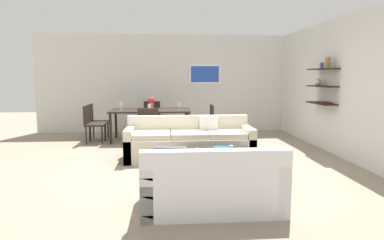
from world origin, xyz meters
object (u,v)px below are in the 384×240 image
Objects in this scene: wine_glass_left_far at (122,104)px; centerpiece_vase at (151,103)px; sofa_beige at (189,143)px; dining_chair_left_near at (91,122)px; wine_glass_foot at (149,106)px; wine_glass_left_near at (120,105)px; dining_chair_head at (152,115)px; candle_jar at (231,147)px; wine_glass_right_near at (179,105)px; apple_on_coffee_table at (197,150)px; decorative_bowl at (223,149)px; dining_table at (150,112)px; dining_chair_foot at (149,125)px; dining_chair_right_near at (207,120)px; coffee_table at (217,164)px; loveseat_white at (211,184)px; wine_glass_head at (151,104)px; dining_chair_left_far at (95,119)px.

centerpiece_vase is at bearing -13.17° from wine_glass_left_far.
sofa_beige is 2.70× the size of dining_chair_left_near.
centerpiece_vase is (0.02, 0.37, 0.06)m from wine_glass_foot.
wine_glass_left_near reaches higher than wine_glass_foot.
dining_chair_left_near is 1.75m from dining_chair_head.
candle_jar is 2.89m from wine_glass_right_near.
apple_on_coffee_table is 0.09× the size of dining_chair_head.
wine_glass_left_near is at bearing 8.34° from dining_chair_left_near.
apple_on_coffee_table is at bearing -164.47° from candle_jar.
dining_chair_left_near is 5.10× the size of wine_glass_foot.
apple_on_coffee_table is (-0.41, -0.07, 0.00)m from decorative_bowl.
wine_glass_right_near is (0.70, 0.30, 0.00)m from wine_glass_foot.
decorative_bowl is 0.17m from candle_jar.
dining_table is 2.17× the size of dining_chair_head.
apple_on_coffee_table is 4.01m from dining_chair_head.
wine_glass_left_far reaches higher than dining_chair_foot.
decorative_bowl is 3.81m from dining_chair_left_near.
coffee_table is at bearing -93.71° from dining_chair_right_near.
sofa_beige is at bearing 91.90° from loveseat_white.
apple_on_coffee_table is 0.24× the size of centerpiece_vase.
wine_glass_head is (-0.82, 2.27, 0.57)m from sofa_beige.
wine_glass_left_far reaches higher than dining_chair_right_near.
wine_glass_left_near is (-0.00, -0.24, -0.01)m from wine_glass_left_far.
wine_glass_left_far is at bearing 109.86° from loveseat_white.
centerpiece_vase reaches higher than wine_glass_left_near.
wine_glass_left_near reaches higher than decorative_bowl.
dining_chair_left_far reaches higher than dining_table.
loveseat_white is at bearing -80.16° from dining_chair_head.
wine_glass_left_near is at bearing 180.00° from wine_glass_right_near.
centerpiece_vase reaches higher than dining_chair_head.
decorative_bowl is 0.39× the size of dining_chair_right_near.
dining_chair_head is 0.59m from wine_glass_head.
candle_jar is at bearing -59.60° from sofa_beige.
dining_chair_right_near is (-0.06, 2.66, 0.09)m from candle_jar.
candle_jar is (0.52, 1.44, 0.12)m from loveseat_white.
wine_glass_foot is 0.84m from wine_glass_head.
coffee_table is (0.28, 1.29, -0.10)m from loveseat_white.
sofa_beige is 2.56m from wine_glass_left_far.
wine_glass_left_near is 1.02× the size of wine_glass_right_near.
sofa_beige is 1.19m from apple_on_coffee_table.
dining_chair_left_near is (-2.26, 4.10, 0.21)m from loveseat_white.
dining_table is at bearing 101.81° from loveseat_white.
wine_glass_left_far reaches higher than decorative_bowl.
apple_on_coffee_table is (-0.32, -0.01, 0.23)m from coffee_table.
dining_chair_left_near is 1.54m from wine_glass_head.
wine_glass_head reaches higher than apple_on_coffee_table.
dining_table reaches higher than apple_on_coffee_table.
centerpiece_vase is (0.73, -0.17, 0.05)m from wine_glass_left_far.
sofa_beige is at bearing -43.45° from dining_chair_left_far.
wine_glass_right_near is (-0.57, 2.84, 0.46)m from decorative_bowl.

